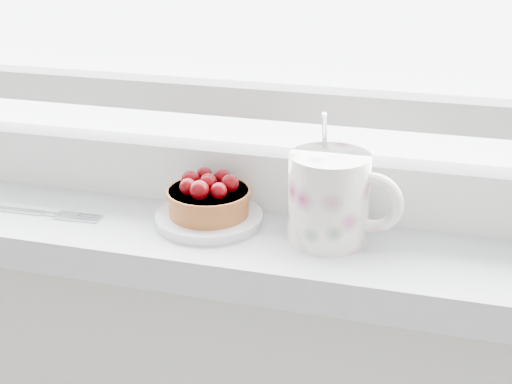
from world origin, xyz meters
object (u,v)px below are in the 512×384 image
(saucer, at_px, (209,218))
(fork, at_px, (33,212))
(floral_mug, at_px, (332,196))
(raspberry_tart, at_px, (208,197))

(saucer, bearing_deg, fork, -171.76)
(saucer, distance_m, floral_mug, 0.15)
(raspberry_tart, relative_size, floral_mug, 0.68)
(fork, bearing_deg, raspberry_tart, 8.18)
(saucer, relative_size, fork, 0.72)
(floral_mug, xyz_separation_m, fork, (-0.35, -0.03, -0.05))
(raspberry_tart, xyz_separation_m, fork, (-0.21, -0.03, -0.03))
(floral_mug, bearing_deg, saucer, 178.39)
(saucer, xyz_separation_m, raspberry_tart, (-0.00, -0.00, 0.03))
(raspberry_tart, bearing_deg, fork, -171.82)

